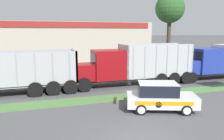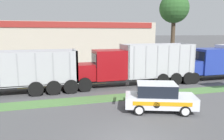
{
  "view_description": "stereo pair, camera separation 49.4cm",
  "coord_description": "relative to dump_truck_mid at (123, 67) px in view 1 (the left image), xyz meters",
  "views": [
    {
      "loc": [
        -3.76,
        -7.85,
        4.74
      ],
      "look_at": [
        1.09,
        7.53,
        1.95
      ],
      "focal_mm": 35.0,
      "sensor_mm": 36.0,
      "label": 1
    },
    {
      "loc": [
        -3.29,
        -7.99,
        4.74
      ],
      "look_at": [
        1.09,
        7.53,
        1.95
      ],
      "focal_mm": 35.0,
      "sensor_mm": 36.0,
      "label": 2
    }
  ],
  "objects": [
    {
      "name": "grass_verge",
      "position": [
        -2.99,
        -3.47,
        -1.66
      ],
      "size": [
        120.0,
        1.58,
        0.06
      ],
      "primitive_type": "cube",
      "color": "#517F42",
      "rests_on": "ground_plane"
    },
    {
      "name": "rally_car",
      "position": [
        -0.08,
        -6.71,
        -0.82
      ],
      "size": [
        4.53,
        3.05,
        1.78
      ],
      "color": "silver",
      "rests_on": "ground_plane"
    },
    {
      "name": "centre_line_5",
      "position": [
        2.86,
        1.32,
        -1.69
      ],
      "size": [
        2.4,
        0.14,
        0.01
      ],
      "primitive_type": "cube",
      "color": "yellow",
      "rests_on": "ground_plane"
    },
    {
      "name": "centre_line_4",
      "position": [
        -2.54,
        1.32,
        -1.69
      ],
      "size": [
        2.4,
        0.14,
        0.01
      ],
      "primitive_type": "cube",
      "color": "yellow",
      "rests_on": "ground_plane"
    },
    {
      "name": "centre_line_6",
      "position": [
        8.26,
        1.32,
        -1.69
      ],
      "size": [
        2.4,
        0.14,
        0.01
      ],
      "primitive_type": "cube",
      "color": "yellow",
      "rests_on": "ground_plane"
    },
    {
      "name": "centre_line_3",
      "position": [
        -7.94,
        1.32,
        -1.69
      ],
      "size": [
        2.4,
        0.14,
        0.01
      ],
      "primitive_type": "cube",
      "color": "yellow",
      "rests_on": "ground_plane"
    },
    {
      "name": "tree_behind_left",
      "position": [
        12.59,
        12.94,
        7.12
      ],
      "size": [
        4.58,
        4.58,
        11.9
      ],
      "color": "#473828",
      "rests_on": "ground_plane"
    },
    {
      "name": "dump_truck_far_right",
      "position": [
        10.22,
        0.06,
        -0.06
      ],
      "size": [
        11.68,
        2.75,
        3.47
      ],
      "color": "black",
      "rests_on": "ground_plane"
    },
    {
      "name": "store_building_backdrop",
      "position": [
        -4.94,
        18.29,
        1.41
      ],
      "size": [
        28.28,
        12.1,
        6.21
      ],
      "color": "#BCB29E",
      "rests_on": "ground_plane"
    },
    {
      "name": "dump_truck_mid",
      "position": [
        0.0,
        0.0,
        0.0
      ],
      "size": [
        11.24,
        2.64,
        3.69
      ],
      "color": "black",
      "rests_on": "ground_plane"
    }
  ]
}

